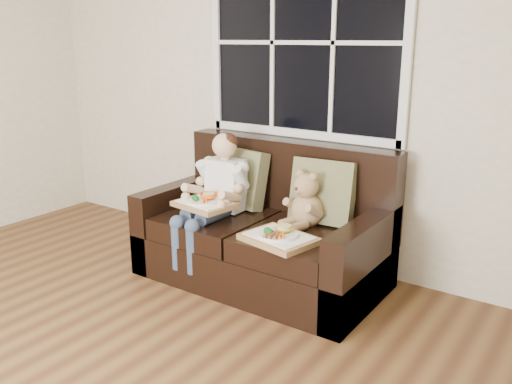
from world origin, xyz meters
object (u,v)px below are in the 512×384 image
Objects in this scene: loveseat at (266,237)px; tray_left at (205,203)px; child at (217,187)px; tray_right at (279,237)px; teddy_bear at (306,203)px.

loveseat is 3.91× the size of tray_left.
child reaches higher than tray_right.
loveseat is 0.50m from child.
loveseat is 4.29× the size of teddy_bear.
tray_left is 0.87× the size of tray_right.
tray_right is at bearing -46.47° from loveseat.
child reaches higher than loveseat.
teddy_bear reaches higher than tray_right.
tray_left is (0.01, -0.15, -0.08)m from child.
child reaches higher than tray_left.
child is at bearing 100.84° from tray_left.
loveseat reaches higher than tray_right.
tray_left is (-0.64, -0.30, -0.03)m from teddy_bear.
tray_right is at bearing -73.18° from teddy_bear.
child is at bearing 173.81° from tray_right.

